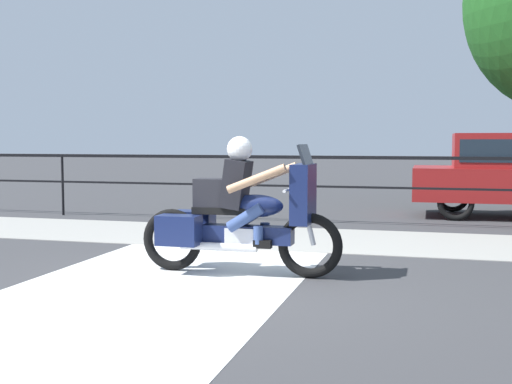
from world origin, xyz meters
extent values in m
plane|color=#38383A|center=(0.00, 0.00, 0.00)|extent=(120.00, 120.00, 0.00)
cube|color=#99968E|center=(0.00, 3.40, 0.01)|extent=(44.00, 2.40, 0.01)
cube|color=silver|center=(-0.58, -0.20, 0.00)|extent=(2.91, 6.00, 0.01)
cube|color=black|center=(0.00, 5.28, 1.23)|extent=(36.00, 0.04, 0.06)
cube|color=black|center=(0.00, 5.28, 0.69)|extent=(36.00, 0.03, 0.04)
cylinder|color=black|center=(-5.10, 5.28, 0.63)|extent=(0.05, 0.05, 1.26)
cylinder|color=black|center=(0.00, 5.28, 0.63)|extent=(0.05, 0.05, 1.26)
torus|color=black|center=(0.92, 0.60, 0.37)|extent=(0.73, 0.11, 0.73)
torus|color=black|center=(-0.73, 0.60, 0.37)|extent=(0.73, 0.11, 0.73)
cube|color=#141E47|center=(0.09, 0.60, 0.47)|extent=(1.25, 0.22, 0.20)
cube|color=silver|center=(0.13, 0.60, 0.42)|extent=(0.34, 0.26, 0.26)
ellipsoid|color=#141E47|center=(0.29, 0.60, 0.79)|extent=(0.64, 0.30, 0.26)
cube|color=black|center=(-0.07, 0.60, 0.73)|extent=(0.73, 0.28, 0.08)
cube|color=#141E47|center=(0.84, 0.60, 0.94)|extent=(0.20, 0.57, 0.66)
cube|color=#1E232B|center=(0.86, 0.60, 1.37)|extent=(0.10, 0.48, 0.24)
cylinder|color=silver|center=(0.70, 0.60, 0.99)|extent=(0.04, 0.70, 0.04)
cylinder|color=silver|center=(-0.10, 0.44, 0.34)|extent=(0.91, 0.09, 0.09)
cube|color=#141E47|center=(-0.55, 0.36, 0.52)|extent=(0.48, 0.28, 0.34)
cube|color=#141E47|center=(-0.55, 0.84, 0.52)|extent=(0.48, 0.28, 0.34)
cylinder|color=silver|center=(0.89, 0.60, 0.66)|extent=(0.19, 0.06, 0.58)
cube|color=black|center=(0.06, 0.60, 1.04)|extent=(0.31, 0.36, 0.58)
sphere|color=tan|center=(0.10, 0.60, 1.42)|extent=(0.23, 0.23, 0.23)
sphere|color=silver|center=(0.10, 0.60, 1.44)|extent=(0.29, 0.29, 0.29)
cylinder|color=#33477A|center=(0.21, 0.45, 0.67)|extent=(0.44, 0.13, 0.34)
cylinder|color=#33477A|center=(0.36, 0.45, 0.49)|extent=(0.11, 0.11, 0.20)
cube|color=black|center=(0.41, 0.45, 0.39)|extent=(0.20, 0.10, 0.09)
cylinder|color=#33477A|center=(0.21, 0.75, 0.67)|extent=(0.44, 0.13, 0.34)
cylinder|color=#33477A|center=(0.36, 0.75, 0.49)|extent=(0.11, 0.11, 0.20)
cube|color=black|center=(0.41, 0.75, 0.39)|extent=(0.20, 0.10, 0.09)
cylinder|color=tan|center=(0.38, 0.30, 1.12)|extent=(0.67, 0.09, 0.33)
cylinder|color=tan|center=(0.38, 0.90, 1.12)|extent=(0.67, 0.09, 0.33)
cube|color=black|center=(-0.24, 0.60, 0.93)|extent=(0.36, 0.27, 0.33)
cube|color=maroon|center=(3.76, 7.21, 1.34)|extent=(2.23, 1.53, 0.68)
cube|color=#19232D|center=(3.76, 7.21, 1.34)|extent=(2.06, 1.57, 0.44)
torus|color=black|center=(2.68, 6.41, 0.35)|extent=(0.69, 0.11, 0.69)
torus|color=black|center=(2.68, 8.01, 0.35)|extent=(0.69, 0.11, 0.69)
camera|label=1|loc=(2.19, -6.37, 1.53)|focal=45.00mm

